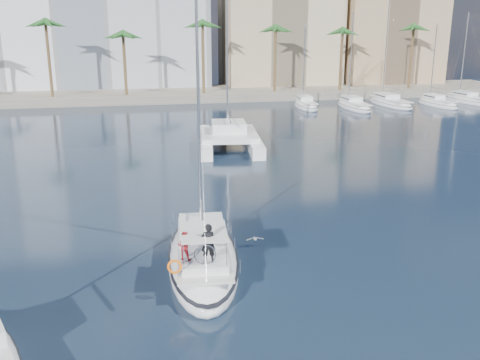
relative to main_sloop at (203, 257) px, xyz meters
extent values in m
plane|color=black|center=(1.15, 2.10, -0.51)|extent=(160.00, 160.00, 0.00)
cube|color=gray|center=(1.15, 63.10, 0.09)|extent=(120.00, 14.00, 1.20)
cube|color=white|center=(-10.85, 75.10, 13.49)|extent=(42.00, 16.00, 28.00)
cube|color=tan|center=(23.15, 72.10, 9.49)|extent=(20.00, 14.00, 20.00)
cube|color=tan|center=(43.15, 70.10, 8.49)|extent=(18.00, 12.00, 18.00)
cylinder|color=brown|center=(1.15, 59.10, 4.74)|extent=(0.44, 0.44, 10.50)
sphere|color=#225620|center=(1.15, 59.10, 9.99)|extent=(3.60, 3.60, 3.60)
cylinder|color=brown|center=(35.15, 59.10, 4.74)|extent=(0.44, 0.44, 10.50)
sphere|color=#225620|center=(35.15, 59.10, 9.99)|extent=(3.60, 3.60, 3.60)
ellipsoid|color=white|center=(0.00, 0.02, -0.18)|extent=(4.34, 10.94, 2.22)
ellipsoid|color=black|center=(0.00, 0.02, 0.13)|extent=(4.38, 11.04, 0.18)
cube|color=silver|center=(-0.01, -0.19, 0.66)|extent=(3.12, 8.19, 0.12)
cube|color=white|center=(0.10, 1.04, 1.02)|extent=(2.59, 3.68, 0.60)
cube|color=black|center=(0.10, 1.04, 1.04)|extent=(2.57, 3.27, 0.14)
cylinder|color=#B7BABF|center=(0.21, 2.27, 7.72)|extent=(0.15, 0.15, 14.00)
cylinder|color=#B7BABF|center=(0.01, 0.12, 2.22)|extent=(0.49, 4.31, 0.11)
cube|color=white|center=(-0.20, -2.23, 0.90)|extent=(2.26, 2.84, 0.36)
cube|color=silver|center=(-0.21, -2.34, 2.27)|extent=(2.26, 2.84, 0.04)
torus|color=silver|center=(-0.29, -3.26, 1.57)|extent=(0.96, 0.14, 0.96)
torus|color=orange|center=(-1.63, -3.55, 1.27)|extent=(0.65, 0.25, 0.64)
imported|color=black|center=(-0.11, -2.97, 1.97)|extent=(0.66, 0.45, 1.78)
imported|color=maroon|center=(-1.10, -2.49, 1.73)|extent=(0.77, 0.69, 1.30)
cube|color=white|center=(3.57, 26.50, 0.04)|extent=(2.50, 11.81, 1.10)
cube|color=white|center=(8.22, 25.98, 0.04)|extent=(2.50, 11.81, 1.10)
cube|color=white|center=(5.83, 25.66, 0.79)|extent=(5.96, 7.01, 0.50)
cube|color=white|center=(5.90, 26.24, 1.49)|extent=(3.60, 3.86, 1.00)
cube|color=black|center=(5.90, 26.24, 1.54)|extent=(3.57, 3.40, 0.18)
cylinder|color=#B7BABF|center=(6.09, 28.00, 8.82)|extent=(0.18, 0.18, 15.67)
ellipsoid|color=silver|center=(3.04, 1.72, -0.01)|extent=(0.20, 0.38, 0.18)
sphere|color=silver|center=(3.04, 1.90, 0.01)|extent=(0.10, 0.10, 0.10)
cube|color=gray|center=(2.77, 1.72, 0.02)|extent=(0.43, 0.16, 0.10)
cube|color=gray|center=(3.31, 1.72, 0.02)|extent=(0.43, 0.16, 0.10)
camera|label=1|loc=(-2.87, -24.23, 11.09)|focal=40.00mm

